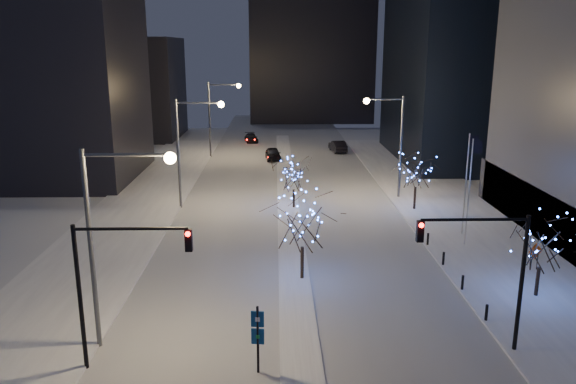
{
  "coord_description": "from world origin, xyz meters",
  "views": [
    {
      "loc": [
        -1.15,
        -23.44,
        14.48
      ],
      "look_at": [
        -0.33,
        13.24,
        5.0
      ],
      "focal_mm": 35.0,
      "sensor_mm": 36.0,
      "label": 1
    }
  ],
  "objects_px": {
    "street_lamp_east": "(392,133)",
    "holiday_tree_median_near": "(302,222)",
    "holiday_tree_plaza_far": "(416,172)",
    "traffic_signal_east": "(491,261)",
    "street_lamp_w_mid": "(189,138)",
    "traffic_signal_west": "(113,273)",
    "holiday_tree_median_far": "(294,175)",
    "car_far": "(251,138)",
    "street_lamp_w_far": "(217,109)",
    "wayfinding_sign": "(258,332)",
    "holiday_tree_plaza_near": "(542,244)",
    "construction_sign": "(535,254)",
    "car_near": "(273,154)",
    "street_lamp_w_near": "(111,222)",
    "car_mid": "(338,146)"
  },
  "relations": [
    {
      "from": "car_near",
      "to": "construction_sign",
      "type": "distance_m",
      "value": 42.47
    },
    {
      "from": "car_far",
      "to": "holiday_tree_median_far",
      "type": "xyz_separation_m",
      "value": [
        5.48,
        -37.84,
        2.55
      ]
    },
    {
      "from": "holiday_tree_plaza_near",
      "to": "wayfinding_sign",
      "type": "xyz_separation_m",
      "value": [
        -16.33,
        -7.63,
        -1.36
      ]
    },
    {
      "from": "car_mid",
      "to": "holiday_tree_median_near",
      "type": "xyz_separation_m",
      "value": [
        -7.23,
        -45.51,
        3.1
      ]
    },
    {
      "from": "street_lamp_east",
      "to": "holiday_tree_plaza_far",
      "type": "height_order",
      "value": "street_lamp_east"
    },
    {
      "from": "traffic_signal_west",
      "to": "holiday_tree_plaza_near",
      "type": "xyz_separation_m",
      "value": [
        22.77,
        7.08,
        -1.36
      ]
    },
    {
      "from": "street_lamp_w_far",
      "to": "holiday_tree_plaza_far",
      "type": "height_order",
      "value": "street_lamp_w_far"
    },
    {
      "from": "holiday_tree_median_near",
      "to": "car_far",
      "type": "bearing_deg",
      "value": 95.77
    },
    {
      "from": "traffic_signal_east",
      "to": "holiday_tree_plaza_far",
      "type": "xyz_separation_m",
      "value": [
        2.59,
        24.68,
        -1.15
      ]
    },
    {
      "from": "street_lamp_east",
      "to": "holiday_tree_median_near",
      "type": "bearing_deg",
      "value": -115.58
    },
    {
      "from": "street_lamp_w_mid",
      "to": "holiday_tree_plaza_near",
      "type": "relative_size",
      "value": 1.98
    },
    {
      "from": "street_lamp_w_far",
      "to": "traffic_signal_east",
      "type": "height_order",
      "value": "street_lamp_w_far"
    },
    {
      "from": "street_lamp_east",
      "to": "traffic_signal_east",
      "type": "height_order",
      "value": "street_lamp_east"
    },
    {
      "from": "street_lamp_w_near",
      "to": "street_lamp_w_far",
      "type": "height_order",
      "value": "same"
    },
    {
      "from": "car_near",
      "to": "car_mid",
      "type": "distance_m",
      "value": 10.88
    },
    {
      "from": "car_far",
      "to": "construction_sign",
      "type": "height_order",
      "value": "construction_sign"
    },
    {
      "from": "holiday_tree_median_near",
      "to": "car_near",
      "type": "bearing_deg",
      "value": 92.88
    },
    {
      "from": "traffic_signal_east",
      "to": "holiday_tree_median_near",
      "type": "xyz_separation_m",
      "value": [
        -8.44,
        8.98,
        -0.86
      ]
    },
    {
      "from": "traffic_signal_east",
      "to": "wayfinding_sign",
      "type": "xyz_separation_m",
      "value": [
        -10.94,
        -1.56,
        -2.73
      ]
    },
    {
      "from": "holiday_tree_median_far",
      "to": "wayfinding_sign",
      "type": "height_order",
      "value": "holiday_tree_median_far"
    },
    {
      "from": "street_lamp_w_far",
      "to": "car_far",
      "type": "xyz_separation_m",
      "value": [
        3.95,
        12.25,
        -5.85
      ]
    },
    {
      "from": "wayfinding_sign",
      "to": "construction_sign",
      "type": "relative_size",
      "value": 1.79
    },
    {
      "from": "holiday_tree_median_far",
      "to": "construction_sign",
      "type": "xyz_separation_m",
      "value": [
        15.48,
        -15.38,
        -1.93
      ]
    },
    {
      "from": "street_lamp_w_near",
      "to": "traffic_signal_west",
      "type": "relative_size",
      "value": 1.43
    },
    {
      "from": "street_lamp_w_far",
      "to": "holiday_tree_median_near",
      "type": "xyz_separation_m",
      "value": [
        9.44,
        -42.02,
        -2.6
      ]
    },
    {
      "from": "traffic_signal_west",
      "to": "holiday_tree_median_near",
      "type": "distance_m",
      "value": 13.43
    },
    {
      "from": "car_mid",
      "to": "holiday_tree_median_far",
      "type": "distance_m",
      "value": 30.06
    },
    {
      "from": "holiday_tree_plaza_far",
      "to": "car_near",
      "type": "bearing_deg",
      "value": 118.45
    },
    {
      "from": "traffic_signal_east",
      "to": "wayfinding_sign",
      "type": "bearing_deg",
      "value": -171.9
    },
    {
      "from": "holiday_tree_plaza_near",
      "to": "holiday_tree_plaza_far",
      "type": "xyz_separation_m",
      "value": [
        -2.8,
        18.61,
        0.21
      ]
    },
    {
      "from": "street_lamp_w_far",
      "to": "holiday_tree_median_far",
      "type": "relative_size",
      "value": 2.13
    },
    {
      "from": "traffic_signal_east",
      "to": "street_lamp_east",
      "type": "bearing_deg",
      "value": 87.74
    },
    {
      "from": "street_lamp_w_mid",
      "to": "construction_sign",
      "type": "distance_m",
      "value": 30.05
    },
    {
      "from": "street_lamp_w_near",
      "to": "holiday_tree_plaza_far",
      "type": "height_order",
      "value": "street_lamp_w_near"
    },
    {
      "from": "street_lamp_east",
      "to": "traffic_signal_west",
      "type": "relative_size",
      "value": 1.43
    },
    {
      "from": "traffic_signal_west",
      "to": "holiday_tree_median_far",
      "type": "xyz_separation_m",
      "value": [
        8.94,
        26.41,
        -1.57
      ]
    },
    {
      "from": "street_lamp_w_mid",
      "to": "car_far",
      "type": "distance_m",
      "value": 37.92
    },
    {
      "from": "traffic_signal_west",
      "to": "holiday_tree_median_near",
      "type": "height_order",
      "value": "traffic_signal_west"
    },
    {
      "from": "car_mid",
      "to": "wayfinding_sign",
      "type": "relative_size",
      "value": 1.47
    },
    {
      "from": "car_mid",
      "to": "holiday_tree_plaza_near",
      "type": "relative_size",
      "value": 0.97
    },
    {
      "from": "traffic_signal_west",
      "to": "wayfinding_sign",
      "type": "bearing_deg",
      "value": -4.94
    },
    {
      "from": "street_lamp_w_mid",
      "to": "traffic_signal_west",
      "type": "height_order",
      "value": "street_lamp_w_mid"
    },
    {
      "from": "car_near",
      "to": "holiday_tree_plaza_far",
      "type": "xyz_separation_m",
      "value": [
        13.03,
        -24.05,
        2.81
      ]
    },
    {
      "from": "holiday_tree_median_far",
      "to": "street_lamp_east",
      "type": "bearing_deg",
      "value": 20.54
    },
    {
      "from": "street_lamp_east",
      "to": "construction_sign",
      "type": "xyz_separation_m",
      "value": [
        5.9,
        -18.97,
        -5.18
      ]
    },
    {
      "from": "car_near",
      "to": "holiday_tree_median_near",
      "type": "bearing_deg",
      "value": -92.0
    },
    {
      "from": "street_lamp_east",
      "to": "holiday_tree_median_near",
      "type": "xyz_separation_m",
      "value": [
        -9.58,
        -20.02,
        -2.55
      ]
    },
    {
      "from": "holiday_tree_median_near",
      "to": "holiday_tree_plaza_near",
      "type": "xyz_separation_m",
      "value": [
        13.83,
        -2.91,
        -0.5
      ]
    },
    {
      "from": "construction_sign",
      "to": "holiday_tree_plaza_near",
      "type": "bearing_deg",
      "value": -131.08
    },
    {
      "from": "holiday_tree_median_far",
      "to": "holiday_tree_plaza_far",
      "type": "relative_size",
      "value": 0.91
    }
  ]
}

